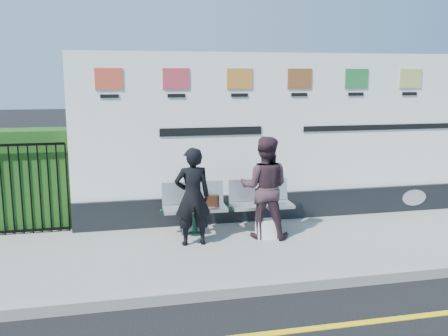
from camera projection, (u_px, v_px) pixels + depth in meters
name	position (u px, v px, depth m)	size (l,w,h in m)	color
ground	(374.00, 322.00, 5.58)	(80.00, 80.00, 0.00)	black
pavement	(295.00, 245.00, 7.97)	(14.00, 3.00, 0.12)	gray
kerb	(336.00, 281.00, 6.53)	(14.00, 0.18, 0.14)	gray
yellow_line	(374.00, 321.00, 5.58)	(14.00, 0.10, 0.01)	yellow
billboard	(296.00, 148.00, 9.13)	(8.00, 0.30, 3.00)	black
hedge	(7.00, 179.00, 8.54)	(2.35, 0.70, 1.70)	#1F4C17
railing	(2.00, 190.00, 8.12)	(2.05, 0.06, 1.54)	black
bench	(229.00, 219.00, 8.37)	(2.18, 0.57, 0.47)	#B2B7BB
woman_left	(193.00, 196.00, 7.68)	(0.56, 0.37, 1.53)	black
woman_right	(265.00, 187.00, 8.02)	(0.81, 0.63, 1.66)	#37232A
handbag_brown	(212.00, 201.00, 8.25)	(0.24, 0.10, 0.19)	black
carrier_bag_white	(266.00, 229.00, 8.07)	(0.31, 0.19, 0.31)	white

